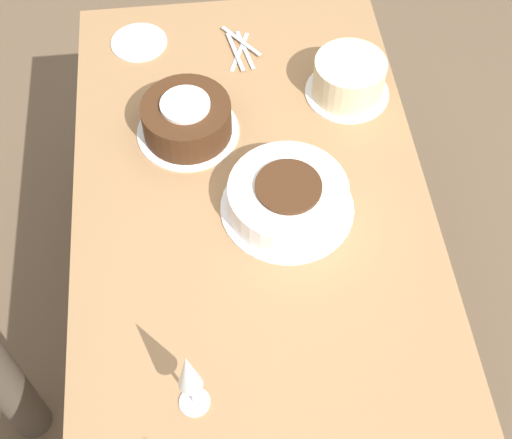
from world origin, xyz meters
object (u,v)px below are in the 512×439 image
object	(u,v)px
cake_front_chocolate	(187,119)
cake_back_decorated	(349,79)
wine_glass_near	(189,374)
cake_center_white	(288,198)

from	to	relation	value
cake_front_chocolate	cake_back_decorated	bearing A→B (deg)	101.95
cake_back_decorated	wine_glass_near	world-z (taller)	wine_glass_near
cake_center_white	wine_glass_near	bearing A→B (deg)	-28.83
cake_front_chocolate	wine_glass_near	distance (m)	0.78
cake_front_chocolate	cake_back_decorated	distance (m)	0.47
cake_center_white	cake_front_chocolate	bearing A→B (deg)	-140.18
cake_center_white	wine_glass_near	size ratio (longest dim) A/B	1.42
cake_back_decorated	cake_front_chocolate	bearing A→B (deg)	-78.05
cake_center_white	cake_back_decorated	size ratio (longest dim) A/B	1.42
cake_back_decorated	cake_center_white	bearing A→B (deg)	-30.57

